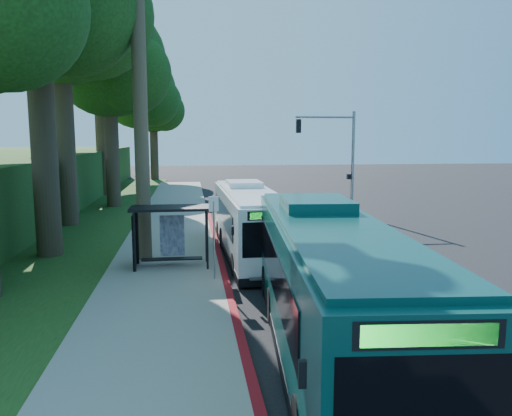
{
  "coord_description": "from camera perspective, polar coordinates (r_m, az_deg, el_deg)",
  "views": [
    {
      "loc": [
        -6.24,
        -22.86,
        5.31
      ],
      "look_at": [
        -3.05,
        1.0,
        1.86
      ],
      "focal_mm": 35.0,
      "sensor_mm": 36.0,
      "label": 1
    }
  ],
  "objects": [
    {
      "name": "ground",
      "position": [
        24.28,
        7.5,
        -4.54
      ],
      "size": [
        140.0,
        140.0,
        0.0
      ],
      "primitive_type": "plane",
      "color": "black",
      "rests_on": "ground"
    },
    {
      "name": "sidewalk",
      "position": [
        23.48,
        -10.03,
        -4.88
      ],
      "size": [
        4.5,
        70.0,
        0.12
      ],
      "primitive_type": "cube",
      "color": "gray",
      "rests_on": "ground"
    },
    {
      "name": "red_curb",
      "position": [
        19.61,
        -3.73,
        -7.36
      ],
      "size": [
        0.25,
        30.0,
        0.13
      ],
      "primitive_type": "cube",
      "color": "maroon",
      "rests_on": "ground"
    },
    {
      "name": "grass_verge",
      "position": [
        29.15,
        -20.9,
        -2.82
      ],
      "size": [
        8.0,
        70.0,
        0.06
      ],
      "primitive_type": "cube",
      "color": "#234719",
      "rests_on": "ground"
    },
    {
      "name": "bus_shelter",
      "position": [
        20.33,
        -10.35,
        -1.89
      ],
      "size": [
        3.2,
        1.51,
        2.55
      ],
      "color": "black",
      "rests_on": "ground"
    },
    {
      "name": "stop_sign_pole",
      "position": [
        18.17,
        -4.83,
        -2.09
      ],
      "size": [
        0.35,
        0.06,
        3.17
      ],
      "color": "gray",
      "rests_on": "ground"
    },
    {
      "name": "traffic_signal_pole",
      "position": [
        34.37,
        9.41,
        6.58
      ],
      "size": [
        4.1,
        0.3,
        7.0
      ],
      "color": "gray",
      "rests_on": "ground"
    },
    {
      "name": "tree_1",
      "position": [
        32.51,
        -21.53,
        20.81
      ],
      "size": [
        10.5,
        10.0,
        18.26
      ],
      "color": "#382B1E",
      "rests_on": "ground"
    },
    {
      "name": "tree_2",
      "position": [
        39.59,
        -16.35,
        15.34
      ],
      "size": [
        8.82,
        8.4,
        15.12
      ],
      "color": "#382B1E",
      "rests_on": "ground"
    },
    {
      "name": "tree_3",
      "position": [
        47.92,
        -17.38,
        15.8
      ],
      "size": [
        10.08,
        9.6,
        17.28
      ],
      "color": "#382B1E",
      "rests_on": "ground"
    },
    {
      "name": "tree_4",
      "position": [
        55.26,
        -13.26,
        12.54
      ],
      "size": [
        8.4,
        8.0,
        14.14
      ],
      "color": "#382B1E",
      "rests_on": "ground"
    },
    {
      "name": "tree_5",
      "position": [
        63.09,
        -11.62,
        11.32
      ],
      "size": [
        7.35,
        7.0,
        12.86
      ],
      "color": "#382B1E",
      "rests_on": "ground"
    },
    {
      "name": "white_bus",
      "position": [
        22.6,
        -0.83,
        -1.39
      ],
      "size": [
        2.52,
        10.75,
        3.19
      ],
      "rotation": [
        0.0,
        0.0,
        0.02
      ],
      "color": "white",
      "rests_on": "ground"
    },
    {
      "name": "teal_bus",
      "position": [
        12.45,
        8.19,
        -8.44
      ],
      "size": [
        3.6,
        12.34,
        3.63
      ],
      "rotation": [
        0.0,
        0.0,
        -0.08
      ],
      "color": "#0A3B38",
      "rests_on": "ground"
    },
    {
      "name": "pickup",
      "position": [
        32.6,
        7.05,
        0.14
      ],
      "size": [
        2.87,
        5.81,
        1.59
      ],
      "primitive_type": "imported",
      "rotation": [
        0.0,
        0.0,
        0.04
      ],
      "color": "white",
      "rests_on": "ground"
    }
  ]
}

